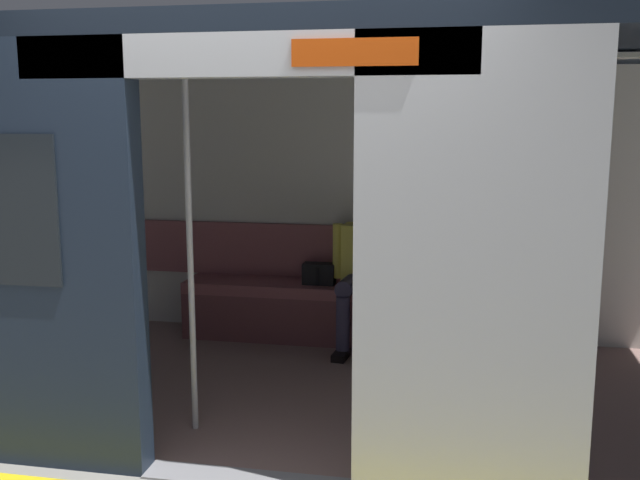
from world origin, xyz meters
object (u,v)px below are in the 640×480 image
Objects in this scene: person_seated at (365,262)px; book at (408,286)px; grab_pole_far at (361,250)px; handbag at (319,274)px; bench_seat at (329,299)px; train_car at (288,160)px; grab_pole_door at (190,248)px.

book is (-0.34, -0.08, -0.20)m from person_seated.
handbag is at bearing -71.35° from grab_pole_far.
handbag reaches higher than bench_seat.
train_car reaches higher than bench_seat.
handbag is at bearing -12.51° from person_seated.
person_seated is (-0.29, 0.05, 0.33)m from bench_seat.
person_seated is at bearing -114.10° from grab_pole_door.
person_seated is at bearing -11.47° from book.
book is 0.10× the size of grab_pole_door.
book is at bearing -166.43° from person_seated.
bench_seat is 9.31× the size of handbag.
bench_seat is 1.10× the size of grab_pole_far.
train_car is 2.92× the size of grab_pole_far.
train_car is 0.95m from grab_pole_door.
bench_seat is 0.65m from book.
person_seated is 0.40m from book.
train_car is at bearing 85.60° from bench_seat.
bench_seat is 1.99m from grab_pole_door.
grab_pole_door reaches higher than handbag.
grab_pole_far reaches higher than bench_seat.
handbag is 0.12× the size of grab_pole_door.
person_seated is 5.48× the size of book.
train_car is at bearing 69.65° from person_seated.
person_seated reaches higher than handbag.
grab_pole_far is (-0.57, 0.61, -0.46)m from train_car.
train_car is 0.95m from grab_pole_far.
person_seated is 0.41m from handbag.
bench_seat is at bearing -94.40° from train_car.
grab_pole_far is at bearing -172.99° from grab_pole_door.
train_car reaches higher than book.
bench_seat is 0.44m from person_seated.
train_car reaches higher than person_seated.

